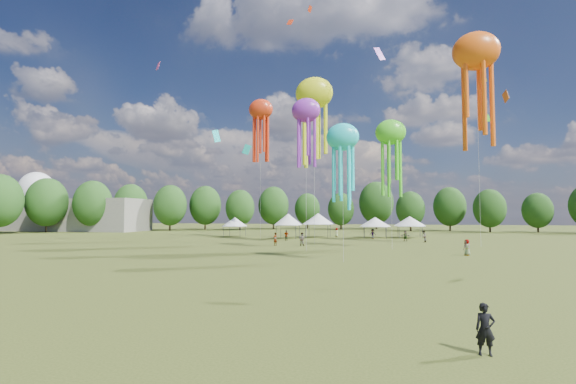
# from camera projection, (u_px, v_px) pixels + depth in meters

# --- Properties ---
(ground) EXTENTS (300.00, 300.00, 0.00)m
(ground) POSITION_uv_depth(u_px,v_px,m) (269.00, 324.00, 15.45)
(ground) COLOR #384416
(ground) RESTS_ON ground
(observer_main) EXTENTS (0.58, 0.38, 1.56)m
(observer_main) POSITION_uv_depth(u_px,v_px,m) (485.00, 329.00, 12.05)
(observer_main) COLOR black
(observer_main) RESTS_ON ground
(spectator_near) EXTENTS (1.00, 0.86, 1.79)m
(spectator_near) POSITION_uv_depth(u_px,v_px,m) (302.00, 239.00, 53.01)
(spectator_near) COLOR gray
(spectator_near) RESTS_ON ground
(spectators_far) EXTENTS (24.05, 30.70, 1.78)m
(spectators_far) POSITION_uv_depth(u_px,v_px,m) (373.00, 236.00, 61.06)
(spectators_far) COLOR gray
(spectators_far) RESTS_ON ground
(festival_tents) EXTENTS (37.02, 11.81, 4.41)m
(festival_tents) POSITION_uv_depth(u_px,v_px,m) (331.00, 221.00, 71.48)
(festival_tents) COLOR #47474C
(festival_tents) RESTS_ON ground
(show_kites) EXTENTS (37.55, 31.33, 28.67)m
(show_kites) POSITION_uv_depth(u_px,v_px,m) (373.00, 104.00, 54.57)
(show_kites) COLOR purple
(show_kites) RESTS_ON ground
(small_kites) EXTENTS (75.59, 54.58, 43.55)m
(small_kites) POSITION_uv_depth(u_px,v_px,m) (334.00, 35.00, 56.96)
(small_kites) COLOR purple
(small_kites) RESTS_ON ground
(treeline) EXTENTS (201.57, 95.24, 13.43)m
(treeline) POSITION_uv_depth(u_px,v_px,m) (332.00, 202.00, 77.65)
(treeline) COLOR #38281C
(treeline) RESTS_ON ground
(hangar) EXTENTS (40.00, 12.00, 8.00)m
(hangar) POSITION_uv_depth(u_px,v_px,m) (69.00, 215.00, 101.06)
(hangar) COLOR gray
(hangar) RESTS_ON ground
(radome) EXTENTS (9.00, 9.00, 16.00)m
(radome) POSITION_uv_depth(u_px,v_px,m) (37.00, 193.00, 110.60)
(radome) COLOR white
(radome) RESTS_ON ground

